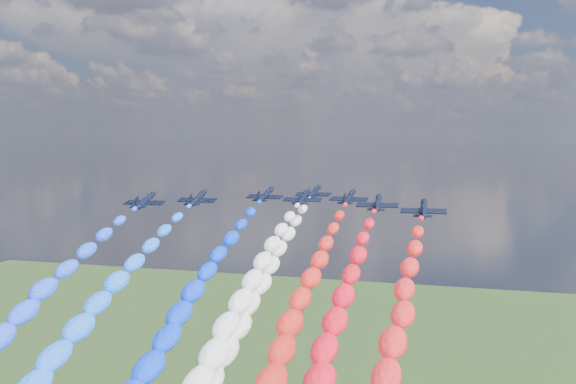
% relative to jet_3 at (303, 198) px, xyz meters
% --- Properties ---
extents(jet_0, '(10.42, 13.77, 6.01)m').
position_rel_jet_3_xyz_m(jet_0, '(-34.17, -18.14, 0.00)').
color(jet_0, black).
extents(trail_0, '(5.75, 93.40, 41.29)m').
position_rel_jet_3_xyz_m(trail_0, '(-34.17, -67.26, -19.15)').
color(trail_0, '#1F4AFF').
extents(jet_1, '(10.14, 13.58, 6.01)m').
position_rel_jet_3_xyz_m(jet_1, '(-24.66, -8.79, 0.00)').
color(jet_1, black).
extents(trail_1, '(5.75, 93.40, 41.29)m').
position_rel_jet_3_xyz_m(trail_1, '(-24.66, -57.90, -19.15)').
color(trail_1, blue).
extents(jet_2, '(10.35, 13.72, 6.01)m').
position_rel_jet_3_xyz_m(jet_2, '(-11.62, 5.21, 0.00)').
color(jet_2, black).
extents(trail_2, '(5.75, 93.40, 41.29)m').
position_rel_jet_3_xyz_m(trail_2, '(-11.62, -43.90, -19.15)').
color(trail_2, '#0732E3').
extents(jet_3, '(10.14, 13.57, 6.01)m').
position_rel_jet_3_xyz_m(jet_3, '(0.00, 0.00, 0.00)').
color(jet_3, black).
extents(trail_3, '(5.75, 93.40, 41.29)m').
position_rel_jet_3_xyz_m(trail_3, '(-0.00, -49.11, -19.15)').
color(trail_3, white).
extents(jet_4, '(10.40, 13.76, 6.01)m').
position_rel_jet_3_xyz_m(jet_4, '(-1.23, 16.16, 0.00)').
color(jet_4, black).
extents(trail_4, '(5.75, 93.40, 41.29)m').
position_rel_jet_3_xyz_m(trail_4, '(-1.23, -32.96, -19.15)').
color(trail_4, silver).
extents(jet_5, '(10.29, 13.68, 6.01)m').
position_rel_jet_3_xyz_m(jet_5, '(10.88, 4.73, 0.00)').
color(jet_5, black).
extents(trail_5, '(5.75, 93.40, 41.29)m').
position_rel_jet_3_xyz_m(trail_5, '(10.88, -44.39, -19.15)').
color(trail_5, red).
extents(jet_6, '(10.50, 13.82, 6.01)m').
position_rel_jet_3_xyz_m(jet_6, '(20.03, -8.23, 0.00)').
color(jet_6, black).
extents(trail_6, '(5.75, 93.40, 41.29)m').
position_rel_jet_3_xyz_m(trail_6, '(20.03, -57.35, -19.15)').
color(trail_6, red).
extents(jet_7, '(10.34, 13.71, 6.01)m').
position_rel_jet_3_xyz_m(jet_7, '(31.29, -17.83, 0.00)').
color(jet_7, black).
extents(trail_7, '(5.75, 93.40, 41.29)m').
position_rel_jet_3_xyz_m(trail_7, '(31.29, -66.94, -19.15)').
color(trail_7, red).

